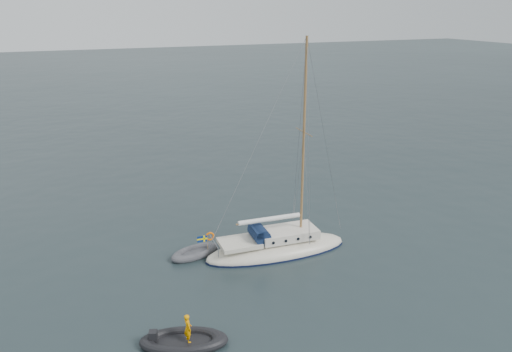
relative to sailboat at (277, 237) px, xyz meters
name	(u,v)px	position (x,y,z in m)	size (l,w,h in m)	color
ground	(300,240)	(1.99, 0.82, -0.96)	(300.00, 300.00, 0.00)	black
sailboat	(277,237)	(0.00, 0.00, 0.00)	(8.93, 2.68, 12.72)	beige
dinghy	(195,253)	(-4.51, 1.41, -0.77)	(3.02, 1.37, 0.43)	#505056
rib	(183,340)	(-7.17, -6.11, -0.73)	(3.76, 1.71, 1.50)	black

